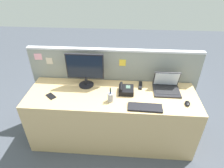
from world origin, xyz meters
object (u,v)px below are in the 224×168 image
(keyboard_main, at_px, (145,107))
(pen_cup, at_px, (110,97))
(desktop_monitor, at_px, (85,68))
(laptop, at_px, (166,86))
(cell_phone_black_slab, at_px, (51,96))
(tv_remote, at_px, (140,85))
(desk_phone, at_px, (126,90))
(computer_mouse_right_hand, at_px, (187,103))

(keyboard_main, relative_size, pen_cup, 2.00)
(desktop_monitor, height_order, laptop, desktop_monitor)
(cell_phone_black_slab, bearing_deg, tv_remote, -33.05)
(laptop, distance_m, keyboard_main, 0.48)
(pen_cup, bearing_deg, desk_phone, 46.84)
(pen_cup, height_order, tv_remote, pen_cup)
(computer_mouse_right_hand, relative_size, cell_phone_black_slab, 0.75)
(desk_phone, relative_size, keyboard_main, 0.49)
(desktop_monitor, relative_size, computer_mouse_right_hand, 4.73)
(desk_phone, xyz_separation_m, computer_mouse_right_hand, (0.71, -0.19, -0.02))
(keyboard_main, distance_m, cell_phone_black_slab, 1.13)
(laptop, bearing_deg, tv_remote, 168.97)
(desktop_monitor, bearing_deg, laptop, -2.02)
(laptop, relative_size, keyboard_main, 0.85)
(keyboard_main, bearing_deg, laptop, 54.30)
(cell_phone_black_slab, bearing_deg, desk_phone, -39.01)
(laptop, relative_size, desk_phone, 1.73)
(desktop_monitor, relative_size, cell_phone_black_slab, 3.56)
(desk_phone, distance_m, pen_cup, 0.26)
(tv_remote, bearing_deg, desktop_monitor, -173.49)
(laptop, xyz_separation_m, cell_phone_black_slab, (-1.41, -0.24, -0.05))
(keyboard_main, bearing_deg, tv_remote, 95.46)
(cell_phone_black_slab, relative_size, tv_remote, 0.78)
(desktop_monitor, bearing_deg, tv_remote, 2.10)
(computer_mouse_right_hand, bearing_deg, keyboard_main, -154.51)
(laptop, distance_m, tv_remote, 0.33)
(desktop_monitor, distance_m, pen_cup, 0.50)
(desk_phone, bearing_deg, keyboard_main, -52.82)
(keyboard_main, xyz_separation_m, pen_cup, (-0.40, 0.10, 0.05))
(laptop, height_order, cell_phone_black_slab, laptop)
(computer_mouse_right_hand, bearing_deg, cell_phone_black_slab, -167.39)
(laptop, xyz_separation_m, tv_remote, (-0.32, 0.06, -0.04))
(desktop_monitor, relative_size, keyboard_main, 1.24)
(computer_mouse_right_hand, bearing_deg, laptop, 139.18)
(laptop, height_order, desk_phone, laptop)
(computer_mouse_right_hand, relative_size, pen_cup, 0.52)
(keyboard_main, height_order, computer_mouse_right_hand, computer_mouse_right_hand)
(desktop_monitor, distance_m, desk_phone, 0.58)
(laptop, bearing_deg, pen_cup, -157.98)
(laptop, height_order, pen_cup, laptop)
(computer_mouse_right_hand, height_order, pen_cup, pen_cup)
(laptop, relative_size, cell_phone_black_slab, 2.43)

